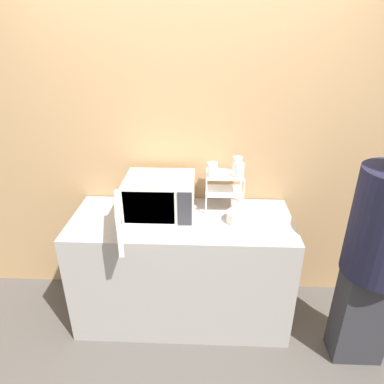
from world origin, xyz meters
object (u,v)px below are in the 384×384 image
glass_back_right (237,164)px  microwave (158,197)px  person (380,248)px  glass_front_left (212,170)px  dish_rack (224,183)px  bowl (239,217)px  glass_front_right (239,170)px

glass_back_right → microwave: bearing=-161.6°
microwave → person: bearing=-16.0°
glass_front_left → glass_back_right: (0.19, 0.13, 0.00)m
person → dish_rack: bearing=150.5°
dish_rack → bowl: bearing=-64.2°
glass_front_right → person: size_ratio=0.06×
microwave → glass_front_left: bearing=9.2°
glass_front_right → person: 1.01m
bowl → dish_rack: bearing=115.8°
microwave → glass_front_right: size_ratio=7.15×
glass_front_left → glass_front_right: size_ratio=1.00×
dish_rack → bowl: size_ratio=1.61×
glass_front_right → person: person is taller
person → bowl: bearing=158.9°
microwave → bowl: bearing=-8.0°
dish_rack → bowl: 0.28m
glass_front_left → glass_back_right: same height
glass_back_right → glass_front_right: bearing=-88.7°
glass_front_left → person: size_ratio=0.06×
dish_rack → glass_front_right: size_ratio=2.65×
dish_rack → glass_front_right: (0.10, -0.06, 0.13)m
microwave → glass_front_right: (0.57, 0.06, 0.19)m
microwave → dish_rack: size_ratio=2.70×
dish_rack → microwave: bearing=-165.3°
bowl → person: size_ratio=0.11×
glass_front_left → bowl: bearing=-36.6°
glass_back_right → person: person is taller
glass_front_left → glass_back_right: 0.23m
glass_back_right → bowl: size_ratio=0.61×
glass_front_left → person: (1.03, -0.47, -0.31)m
dish_rack → person: person is taller
glass_back_right → glass_front_left: bearing=-145.4°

